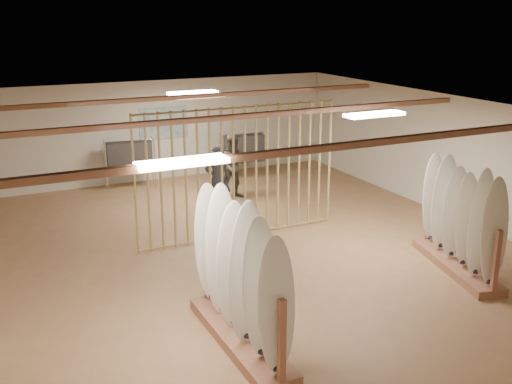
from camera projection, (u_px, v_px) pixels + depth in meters
name	position (u px, v px, depth m)	size (l,w,h in m)	color
floor	(256.00, 249.00, 12.10)	(12.00, 12.00, 0.00)	#A4774F
ceiling	(256.00, 111.00, 11.30)	(12.00, 12.00, 0.00)	gray
wall_back	(164.00, 130.00, 16.88)	(12.00, 12.00, 0.00)	beige
wall_front	(494.00, 317.00, 6.53)	(12.00, 12.00, 0.00)	beige
wall_right	(451.00, 157.00, 13.78)	(12.00, 12.00, 0.00)	beige
ceiling_slats	(256.00, 115.00, 11.32)	(9.50, 6.12, 0.10)	#9A6146
light_panels	(256.00, 114.00, 11.31)	(1.20, 0.35, 0.06)	white
bamboo_partition	(239.00, 173.00, 12.39)	(4.45, 0.05, 2.78)	tan
poster	(164.00, 123.00, 16.80)	(1.40, 0.03, 0.90)	#306BAA
rack_left	(240.00, 297.00, 8.44)	(0.59, 2.65, 2.14)	#9A6146
rack_right	(459.00, 234.00, 10.95)	(1.16, 2.56, 2.02)	#9A6146
clothing_rack_a	(130.00, 156.00, 16.02)	(1.26, 0.46, 1.36)	silver
clothing_rack_b	(243.00, 149.00, 16.95)	(1.26, 0.43, 1.36)	silver
shopper_a	(218.00, 175.00, 13.95)	(0.69, 0.47, 1.89)	#282B31
shopper_b	(235.00, 162.00, 15.17)	(0.91, 0.71, 1.89)	#3B372E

